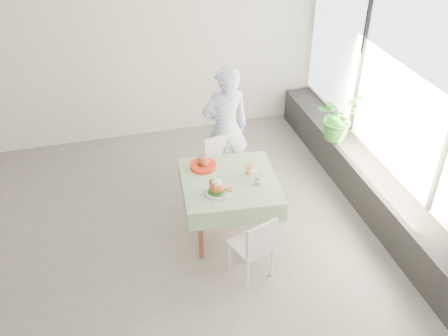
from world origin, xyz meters
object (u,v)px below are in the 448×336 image
object	(u,v)px
cafe_table	(229,200)
juice_cup_orange	(250,169)
chair_far	(225,181)
diner	(225,128)
potted_plant	(338,117)
chair_near	(252,257)
main_dish	(218,188)

from	to	relation	value
cafe_table	juice_cup_orange	distance (m)	0.43
chair_far	cafe_table	bearing A→B (deg)	-100.71
diner	potted_plant	bearing A→B (deg)	173.68
juice_cup_orange	potted_plant	bearing A→B (deg)	29.52
chair_far	potted_plant	bearing A→B (deg)	9.13
chair_far	juice_cup_orange	distance (m)	0.81
potted_plant	chair_far	bearing A→B (deg)	-170.87
chair_near	juice_cup_orange	distance (m)	0.98
chair_near	juice_cup_orange	xyz separation A→B (m)	(0.21, 0.78, 0.56)
cafe_table	chair_far	bearing A→B (deg)	79.29
cafe_table	diner	size ratio (longest dim) A/B	0.68
chair_near	diner	distance (m)	1.78
juice_cup_orange	potted_plant	world-z (taller)	potted_plant
chair_far	potted_plant	size ratio (longest dim) A/B	1.32
chair_near	diner	xyz separation A→B (m)	(0.17, 1.67, 0.59)
potted_plant	cafe_table	bearing A→B (deg)	-152.64
chair_near	main_dish	world-z (taller)	main_dish
cafe_table	chair_near	bearing A→B (deg)	-86.88
chair_far	chair_near	xyz separation A→B (m)	(-0.08, -1.36, -0.01)
diner	potted_plant	xyz separation A→B (m)	(1.52, -0.05, -0.02)
main_dish	chair_near	bearing A→B (deg)	-67.42
cafe_table	potted_plant	world-z (taller)	potted_plant
diner	main_dish	distance (m)	1.21
diner	juice_cup_orange	bearing A→B (deg)	88.19
chair_far	diner	world-z (taller)	diner
chair_near	juice_cup_orange	world-z (taller)	juice_cup_orange
chair_near	diner	bearing A→B (deg)	84.04
diner	potted_plant	distance (m)	1.52
juice_cup_orange	cafe_table	bearing A→B (deg)	-167.03
chair_near	juice_cup_orange	size ratio (longest dim) A/B	3.08
chair_far	potted_plant	distance (m)	1.72
chair_far	main_dish	size ratio (longest dim) A/B	2.42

